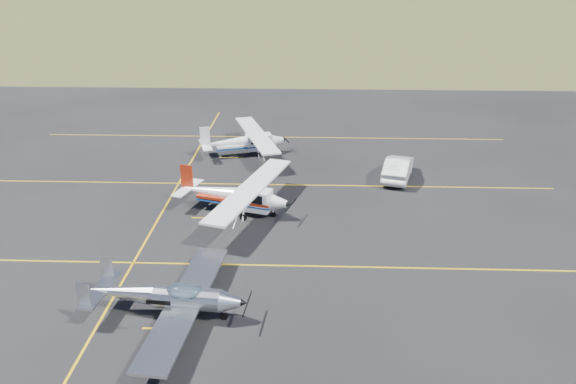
% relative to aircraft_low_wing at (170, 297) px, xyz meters
% --- Properties ---
extents(ground, '(1600.00, 1600.00, 0.00)m').
position_rel_aircraft_low_wing_xyz_m(ground, '(2.93, 2.53, -1.00)').
color(ground, '#383D1C').
rests_on(ground, ground).
extents(apron, '(72.00, 72.00, 0.02)m').
position_rel_aircraft_low_wing_xyz_m(apron, '(2.93, 9.53, -1.00)').
color(apron, black).
rests_on(apron, ground).
extents(aircraft_low_wing, '(6.94, 9.64, 2.09)m').
position_rel_aircraft_low_wing_xyz_m(aircraft_low_wing, '(0.00, 0.00, 0.00)').
color(aircraft_low_wing, silver).
rests_on(aircraft_low_wing, apron).
extents(aircraft_cessna, '(7.24, 10.63, 2.71)m').
position_rel_aircraft_low_wing_xyz_m(aircraft_cessna, '(1.52, 11.01, 0.21)').
color(aircraft_cessna, white).
rests_on(aircraft_cessna, apron).
extents(aircraft_plain, '(6.91, 9.97, 2.55)m').
position_rel_aircraft_low_wing_xyz_m(aircraft_plain, '(0.92, 21.81, 0.14)').
color(aircraft_plain, white).
rests_on(aircraft_plain, apron).
extents(sedan, '(2.97, 5.16, 1.61)m').
position_rel_aircraft_low_wing_xyz_m(sedan, '(12.46, 17.07, -0.18)').
color(sedan, silver).
rests_on(sedan, apron).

